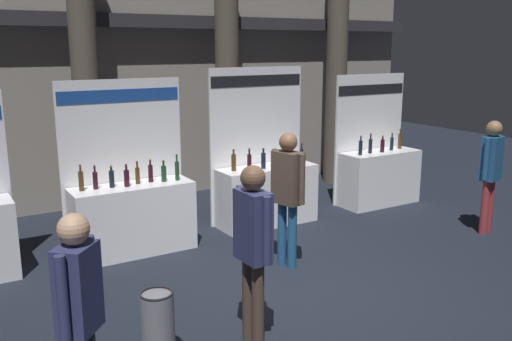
{
  "coord_description": "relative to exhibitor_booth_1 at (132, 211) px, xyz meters",
  "views": [
    {
      "loc": [
        -3.73,
        -5.1,
        2.93
      ],
      "look_at": [
        -0.09,
        0.89,
        1.36
      ],
      "focal_mm": 39.14,
      "sensor_mm": 36.0,
      "label": 1
    }
  ],
  "objects": [
    {
      "name": "exhibitor_booth_3",
      "position": [
        4.81,
        0.05,
        -0.01
      ],
      "size": [
        1.63,
        0.66,
        2.42
      ],
      "color": "white",
      "rests_on": "ground_plane"
    },
    {
      "name": "ground_plane",
      "position": [
        1.26,
        -2.39,
        -0.62
      ],
      "size": [
        25.19,
        25.19,
        0.0
      ],
      "primitive_type": "plane",
      "color": "black"
    },
    {
      "name": "visitor_1",
      "position": [
        -1.61,
        -3.56,
        0.43
      ],
      "size": [
        0.39,
        0.4,
        1.77
      ],
      "rotation": [
        0.0,
        0.0,
        3.96
      ],
      "color": "#23232D",
      "rests_on": "ground_plane"
    },
    {
      "name": "visitor_0",
      "position": [
        0.17,
        -3.1,
        0.49
      ],
      "size": [
        0.24,
        0.56,
        1.83
      ],
      "rotation": [
        0.0,
        0.0,
        4.74
      ],
      "color": "#47382D",
      "rests_on": "ground_plane"
    },
    {
      "name": "visitor_2",
      "position": [
        1.6,
        -1.61,
        0.49
      ],
      "size": [
        0.32,
        0.56,
        1.83
      ],
      "rotation": [
        0.0,
        0.0,
        4.94
      ],
      "color": "navy",
      "rests_on": "ground_plane"
    },
    {
      "name": "exhibitor_booth_1",
      "position": [
        0.0,
        0.0,
        0.0
      ],
      "size": [
        1.8,
        0.66,
        2.47
      ],
      "color": "white",
      "rests_on": "ground_plane"
    },
    {
      "name": "exhibitor_booth_2",
      "position": [
        2.35,
        0.13,
        0.0
      ],
      "size": [
        1.76,
        0.66,
        2.59
      ],
      "color": "white",
      "rests_on": "ground_plane"
    },
    {
      "name": "visitor_4",
      "position": [
        5.09,
        -2.13,
        0.46
      ],
      "size": [
        0.51,
        0.32,
        1.81
      ],
      "rotation": [
        0.0,
        0.0,
        3.41
      ],
      "color": "maroon",
      "rests_on": "ground_plane"
    },
    {
      "name": "hall_colonnade",
      "position": [
        1.26,
        2.6,
        2.38
      ],
      "size": [
        12.6,
        1.26,
        6.12
      ],
      "color": "gray",
      "rests_on": "ground_plane"
    },
    {
      "name": "trash_bin",
      "position": [
        -0.78,
        -2.94,
        -0.26
      ],
      "size": [
        0.32,
        0.32,
        0.71
      ],
      "color": "slate",
      "rests_on": "ground_plane"
    }
  ]
}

